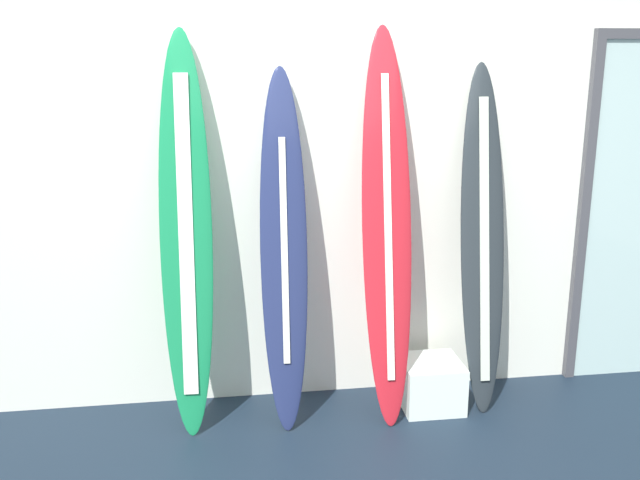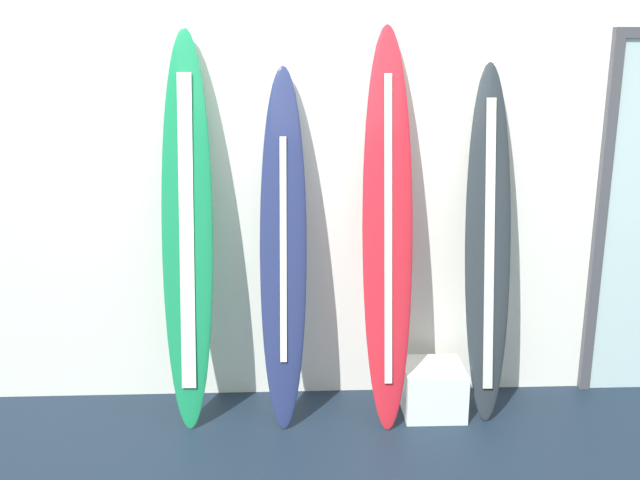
{
  "view_description": "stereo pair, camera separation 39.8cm",
  "coord_description": "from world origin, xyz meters",
  "px_view_note": "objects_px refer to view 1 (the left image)",
  "views": [
    {
      "loc": [
        -0.56,
        -2.87,
        2.07
      ],
      "look_at": [
        0.0,
        0.95,
        1.06
      ],
      "focal_mm": 39.57,
      "sensor_mm": 36.0,
      "label": 1
    },
    {
      "loc": [
        -0.16,
        -2.9,
        2.07
      ],
      "look_at": [
        0.0,
        0.95,
        1.06
      ],
      "focal_mm": 39.57,
      "sensor_mm": 36.0,
      "label": 2
    }
  ],
  "objects_px": {
    "display_block_left": "(431,384)",
    "surfboard_crimson": "(387,231)",
    "surfboard_navy": "(284,253)",
    "surfboard_emerald": "(186,236)",
    "surfboard_charcoal": "(482,240)"
  },
  "relations": [
    {
      "from": "surfboard_charcoal",
      "to": "surfboard_navy",
      "type": "bearing_deg",
      "value": -178.75
    },
    {
      "from": "display_block_left",
      "to": "surfboard_emerald",
      "type": "bearing_deg",
      "value": 178.47
    },
    {
      "from": "surfboard_emerald",
      "to": "surfboard_navy",
      "type": "distance_m",
      "value": 0.55
    },
    {
      "from": "display_block_left",
      "to": "surfboard_charcoal",
      "type": "bearing_deg",
      "value": 8.77
    },
    {
      "from": "surfboard_navy",
      "to": "surfboard_charcoal",
      "type": "distance_m",
      "value": 1.17
    },
    {
      "from": "surfboard_navy",
      "to": "surfboard_charcoal",
      "type": "height_order",
      "value": "surfboard_charcoal"
    },
    {
      "from": "surfboard_emerald",
      "to": "surfboard_navy",
      "type": "bearing_deg",
      "value": -1.95
    },
    {
      "from": "display_block_left",
      "to": "surfboard_crimson",
      "type": "bearing_deg",
      "value": 177.95
    },
    {
      "from": "surfboard_navy",
      "to": "surfboard_charcoal",
      "type": "bearing_deg",
      "value": 1.25
    },
    {
      "from": "surfboard_charcoal",
      "to": "display_block_left",
      "type": "relative_size",
      "value": 5.72
    },
    {
      "from": "surfboard_navy",
      "to": "display_block_left",
      "type": "bearing_deg",
      "value": -1.27
    },
    {
      "from": "surfboard_navy",
      "to": "display_block_left",
      "type": "xyz_separation_m",
      "value": [
        0.88,
        -0.02,
        -0.85
      ]
    },
    {
      "from": "surfboard_emerald",
      "to": "surfboard_navy",
      "type": "xyz_separation_m",
      "value": [
        0.54,
        -0.02,
        -0.11
      ]
    },
    {
      "from": "surfboard_emerald",
      "to": "display_block_left",
      "type": "xyz_separation_m",
      "value": [
        1.42,
        -0.04,
        -0.97
      ]
    },
    {
      "from": "surfboard_crimson",
      "to": "display_block_left",
      "type": "bearing_deg",
      "value": -2.05
    }
  ]
}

